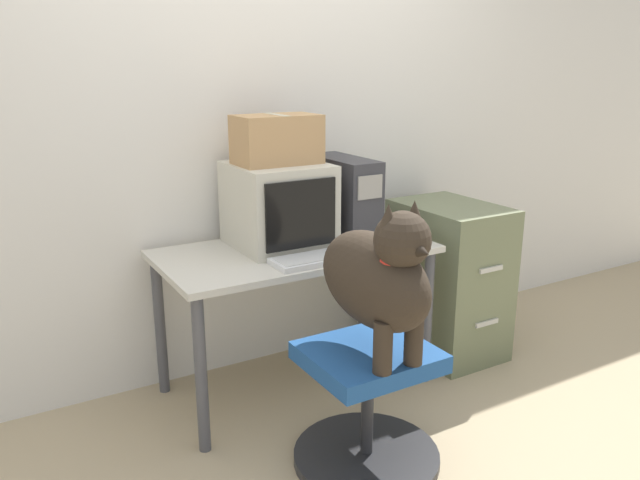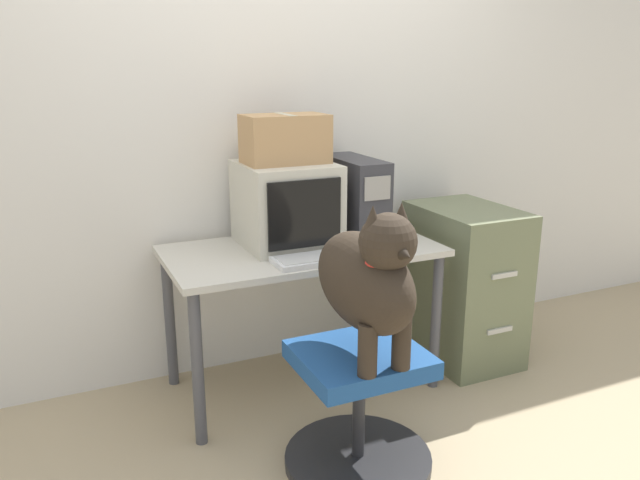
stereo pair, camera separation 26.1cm
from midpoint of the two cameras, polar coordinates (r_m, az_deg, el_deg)
ground_plane at (r=2.95m, az=3.66°, el=-15.90°), size 12.00×12.00×0.00m
wall_back at (r=3.18m, az=-2.22°, el=11.31°), size 8.00×0.05×2.60m
desk at (r=2.95m, az=0.85°, el=-2.44°), size 1.27×0.66×0.72m
crt_monitor at (r=2.94m, az=-0.55°, el=3.27°), size 0.42×0.45×0.39m
pc_tower at (r=3.09m, az=5.57°, el=3.85°), size 0.18×0.46×0.39m
keyboard at (r=2.73m, az=2.78°, el=-1.72°), size 0.42×0.17×0.03m
computer_mouse at (r=2.85m, az=8.00°, el=-1.05°), size 0.07×0.04×0.03m
office_chair at (r=2.55m, az=6.62°, el=-15.22°), size 0.59×0.59×0.50m
dog at (r=2.27m, az=7.71°, el=-3.49°), size 0.25×0.60×0.61m
filing_cabinet at (r=3.45m, az=15.13°, el=-3.92°), size 0.43×0.62×0.83m
cardboard_box at (r=2.89m, az=-0.60°, el=9.22°), size 0.38×0.23×0.22m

